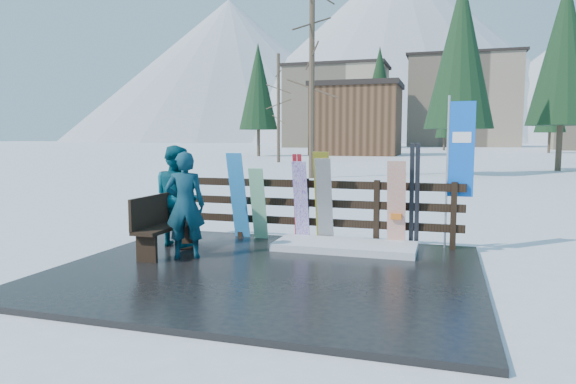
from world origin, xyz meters
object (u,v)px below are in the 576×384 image
(bench, at_px, (163,222))
(person_back, at_px, (176,196))
(snowboard_3, at_px, (301,202))
(snowboard_5, at_px, (396,205))
(snowboard_4, at_px, (324,201))
(snowboard_0, at_px, (238,196))
(rental_flag, at_px, (458,155))
(snowboard_1, at_px, (258,204))
(snowboard_2, at_px, (323,198))
(person_front, at_px, (185,205))

(bench, height_order, person_back, person_back)
(snowboard_3, height_order, snowboard_5, snowboard_5)
(snowboard_4, xyz_separation_m, snowboard_5, (1.26, 0.00, -0.02))
(snowboard_0, xyz_separation_m, rental_flag, (3.90, 0.27, 0.79))
(snowboard_1, relative_size, snowboard_3, 0.91)
(snowboard_5, bearing_deg, snowboard_4, 180.00)
(snowboard_4, distance_m, snowboard_5, 1.26)
(snowboard_3, bearing_deg, rental_flag, 5.77)
(bench, height_order, rental_flag, rental_flag)
(bench, bearing_deg, snowboard_0, 65.86)
(snowboard_2, relative_size, person_front, 1.00)
(snowboard_1, xyz_separation_m, snowboard_2, (1.22, 0.00, 0.15))
(snowboard_0, xyz_separation_m, snowboard_2, (1.62, 0.00, 0.02))
(snowboard_4, distance_m, person_back, 2.61)
(snowboard_0, distance_m, person_front, 1.73)
(person_front, height_order, person_back, person_back)
(snowboard_1, bearing_deg, snowboard_5, 0.00)
(rental_flag, bearing_deg, snowboard_4, -173.12)
(person_back, bearing_deg, snowboard_1, -115.69)
(rental_flag, bearing_deg, snowboard_3, -174.23)
(snowboard_4, xyz_separation_m, person_back, (-2.44, -0.92, 0.11))
(snowboard_2, xyz_separation_m, snowboard_3, (-0.40, 0.00, -0.09))
(snowboard_4, xyz_separation_m, rental_flag, (2.24, 0.27, 0.84))
(snowboard_1, bearing_deg, person_back, -142.15)
(snowboard_4, bearing_deg, snowboard_1, -180.00)
(snowboard_5, distance_m, person_back, 3.82)
(bench, relative_size, person_back, 0.85)
(snowboard_2, xyz_separation_m, snowboard_5, (1.29, 0.00, -0.07))
(bench, height_order, snowboard_5, snowboard_5)
(snowboard_0, relative_size, person_front, 0.99)
(bench, xyz_separation_m, person_back, (-0.09, 0.62, 0.37))
(person_front, relative_size, person_back, 0.95)
(snowboard_1, xyz_separation_m, snowboard_5, (2.52, 0.00, 0.08))
(snowboard_2, height_order, person_front, person_front)
(bench, distance_m, snowboard_2, 2.80)
(rental_flag, bearing_deg, snowboard_2, -173.22)
(rental_flag, bearing_deg, snowboard_5, -164.59)
(bench, distance_m, snowboard_4, 2.82)
(snowboard_4, bearing_deg, person_back, -159.34)
(snowboard_2, bearing_deg, snowboard_5, 0.00)
(snowboard_1, xyz_separation_m, person_back, (-1.18, -0.92, 0.21))
(snowboard_2, distance_m, person_front, 2.49)
(snowboard_5, distance_m, rental_flag, 1.33)
(snowboard_5, xyz_separation_m, person_back, (-3.70, -0.92, 0.13))
(snowboard_1, bearing_deg, bench, -125.29)
(snowboard_5, relative_size, person_back, 0.86)
(snowboard_0, height_order, snowboard_2, snowboard_2)
(snowboard_4, height_order, person_front, person_front)
(snowboard_0, distance_m, rental_flag, 3.99)
(snowboard_3, bearing_deg, snowboard_2, 0.00)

